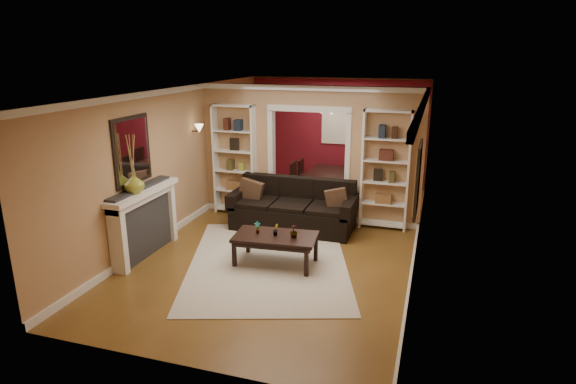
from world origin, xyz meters
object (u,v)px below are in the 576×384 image
(sofa, at_px, (293,205))
(coffee_table, at_px, (276,250))
(bookshelf_left, at_px, (235,160))
(fireplace, at_px, (146,223))
(bookshelf_right, at_px, (385,171))
(dining_table, at_px, (329,185))

(sofa, distance_m, coffee_table, 1.67)
(bookshelf_left, relative_size, fireplace, 1.35)
(sofa, height_order, bookshelf_left, bookshelf_left)
(sofa, xyz_separation_m, coffee_table, (0.21, -1.65, -0.22))
(sofa, relative_size, fireplace, 1.42)
(bookshelf_left, bearing_deg, sofa, -21.97)
(sofa, xyz_separation_m, bookshelf_right, (1.66, 0.58, 0.68))
(sofa, distance_m, bookshelf_right, 1.89)
(dining_table, bearing_deg, sofa, 175.26)
(bookshelf_right, bearing_deg, fireplace, -145.20)
(bookshelf_left, relative_size, dining_table, 1.40)
(bookshelf_left, xyz_separation_m, fireplace, (-0.54, -2.53, -0.57))
(fireplace, bearing_deg, sofa, 44.60)
(bookshelf_right, bearing_deg, coffee_table, -123.21)
(bookshelf_left, relative_size, bookshelf_right, 1.00)
(sofa, distance_m, dining_table, 2.32)
(fireplace, bearing_deg, bookshelf_left, 77.95)
(bookshelf_right, xyz_separation_m, fireplace, (-3.64, -2.53, -0.57))
(bookshelf_right, relative_size, dining_table, 1.40)
(dining_table, bearing_deg, bookshelf_right, -139.61)
(coffee_table, distance_m, bookshelf_left, 2.91)
(bookshelf_left, xyz_separation_m, bookshelf_right, (3.10, 0.00, 0.00))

